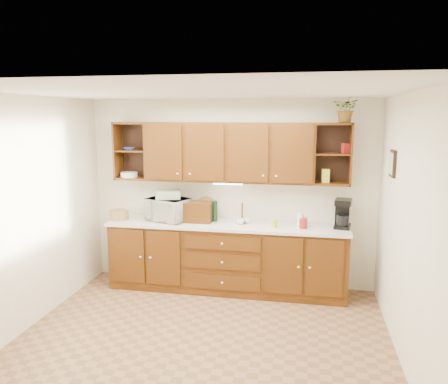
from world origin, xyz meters
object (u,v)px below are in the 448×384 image
at_px(bread_box, 198,212).
at_px(potted_plant, 347,109).
at_px(coffee_maker, 343,214).
at_px(microwave, 168,209).

distance_m(bread_box, potted_plant, 2.36).
bearing_deg(potted_plant, coffee_maker, -41.96).
relative_size(microwave, bread_box, 1.42).
relative_size(bread_box, potted_plant, 1.14).
xyz_separation_m(coffee_maker, potted_plant, (-0.01, 0.01, 1.34)).
height_order(microwave, coffee_maker, coffee_maker).
distance_m(coffee_maker, potted_plant, 1.34).
xyz_separation_m(microwave, coffee_maker, (2.35, 0.06, 0.03)).
bearing_deg(potted_plant, microwave, -178.36).
xyz_separation_m(bread_box, potted_plant, (1.91, 0.07, 1.39)).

